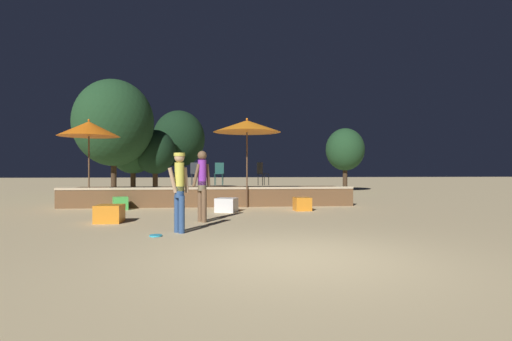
{
  "coord_description": "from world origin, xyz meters",
  "views": [
    {
      "loc": [
        -1.18,
        -5.94,
        1.35
      ],
      "look_at": [
        0.0,
        5.74,
        1.31
      ],
      "focal_mm": 28.0,
      "sensor_mm": 36.0,
      "label": 1
    }
  ],
  "objects": [
    {
      "name": "background_tree_0",
      "position": [
        -4.5,
        16.44,
        2.29
      ],
      "size": [
        2.21,
        2.21,
        3.51
      ],
      "color": "#3D2B1C",
      "rests_on": "ground"
    },
    {
      "name": "background_tree_1",
      "position": [
        -3.58,
        20.58,
        3.33
      ],
      "size": [
        3.36,
        3.36,
        5.19
      ],
      "color": "#3D2B1C",
      "rests_on": "ground"
    },
    {
      "name": "bistro_chair_1",
      "position": [
        0.6,
        9.56,
        1.26
      ],
      "size": [
        0.46,
        0.46,
        0.9
      ],
      "rotation": [
        0.0,
        0.0,
        2.07
      ],
      "color": "#2D3338",
      "rests_on": "wooden_deck"
    },
    {
      "name": "wooden_deck",
      "position": [
        -1.4,
        9.51,
        0.32
      ],
      "size": [
        10.45,
        2.65,
        0.71
      ],
      "color": "brown",
      "rests_on": "ground"
    },
    {
      "name": "background_tree_4",
      "position": [
        -5.78,
        16.9,
        2.57
      ],
      "size": [
        2.68,
        2.68,
        4.06
      ],
      "color": "#3D2B1C",
      "rests_on": "ground"
    },
    {
      "name": "bistro_chair_0",
      "position": [
        -2.0,
        10.16,
        1.26
      ],
      "size": [
        0.4,
        0.4,
        0.9
      ],
      "rotation": [
        0.0,
        0.0,
        3.07
      ],
      "color": "#2D3338",
      "rests_on": "wooden_deck"
    },
    {
      "name": "cube_seat_0",
      "position": [
        1.62,
        6.82,
        0.21
      ],
      "size": [
        0.55,
        0.55,
        0.43
      ],
      "rotation": [
        0.0,
        0.0,
        0.06
      ],
      "color": "orange",
      "rests_on": "ground"
    },
    {
      "name": "background_tree_3",
      "position": [
        -6.45,
        15.36,
        3.74
      ],
      "size": [
        4.08,
        4.08,
        5.99
      ],
      "color": "#3D2B1C",
      "rests_on": "ground"
    },
    {
      "name": "frisbee_disc",
      "position": [
        -2.38,
        2.19,
        0.02
      ],
      "size": [
        0.25,
        0.25,
        0.03
      ],
      "color": "#33B2D8",
      "rests_on": "ground"
    },
    {
      "name": "ground_plane",
      "position": [
        0.0,
        0.0,
        0.0
      ],
      "size": [
        120.0,
        120.0,
        0.0
      ],
      "primitive_type": "plane",
      "color": "#D1B784"
    },
    {
      "name": "patio_umbrella_0",
      "position": [
        -0.08,
        8.1,
        2.86
      ],
      "size": [
        2.39,
        2.39,
        3.15
      ],
      "color": "brown",
      "rests_on": "ground"
    },
    {
      "name": "cube_seat_2",
      "position": [
        -3.85,
        4.44,
        0.22
      ],
      "size": [
        0.65,
        0.65,
        0.45
      ],
      "rotation": [
        0.0,
        0.0,
        -0.02
      ],
      "color": "orange",
      "rests_on": "ground"
    },
    {
      "name": "cube_seat_1",
      "position": [
        -4.34,
        7.7,
        0.21
      ],
      "size": [
        0.59,
        0.59,
        0.43
      ],
      "rotation": [
        0.0,
        0.0,
        0.32
      ],
      "color": "#4CC651",
      "rests_on": "ground"
    },
    {
      "name": "cube_seat_3",
      "position": [
        -0.84,
        6.65,
        0.22
      ],
      "size": [
        0.77,
        0.77,
        0.44
      ],
      "rotation": [
        0.0,
        0.0,
        -0.33
      ],
      "color": "white",
      "rests_on": "ground"
    },
    {
      "name": "patio_umbrella_1",
      "position": [
        -5.51,
        8.24,
        2.73
      ],
      "size": [
        2.05,
        2.05,
        3.07
      ],
      "color": "brown",
      "rests_on": "ground"
    },
    {
      "name": "bistro_chair_2",
      "position": [
        -1.04,
        10.17,
        1.26
      ],
      "size": [
        0.4,
        0.41,
        0.9
      ],
      "rotation": [
        0.0,
        0.0,
        6.15
      ],
      "color": "#1E4C47",
      "rests_on": "wooden_deck"
    },
    {
      "name": "person_0",
      "position": [
        -1.52,
        4.3,
        1.01
      ],
      "size": [
        0.48,
        0.37,
        1.81
      ],
      "rotation": [
        0.0,
        0.0,
        5.32
      ],
      "color": "brown",
      "rests_on": "ground"
    },
    {
      "name": "person_1",
      "position": [
        -1.95,
        2.62,
        0.95
      ],
      "size": [
        0.45,
        0.38,
        1.7
      ],
      "rotation": [
        0.0,
        0.0,
        5.4
      ],
      "color": "#2D4C7F",
      "rests_on": "ground"
    },
    {
      "name": "background_tree_2",
      "position": [
        6.68,
        17.72,
        2.54
      ],
      "size": [
        2.34,
        2.34,
        3.85
      ],
      "color": "#3D2B1C",
      "rests_on": "ground"
    }
  ]
}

